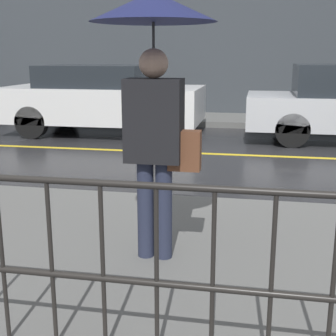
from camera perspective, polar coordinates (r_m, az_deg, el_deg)
The scene contains 7 objects.
ground_plane at distance 8.24m, azimuth 12.33°, elevation 1.41°, with size 80.00×80.00×0.00m, color #262628.
sidewalk_near at distance 3.84m, azimuth 13.78°, elevation -11.97°, with size 28.00×3.15×0.14m.
sidewalk_far at distance 12.13m, azimuth 11.98°, elevation 5.63°, with size 28.00×1.87×0.14m.
lane_marking at distance 8.24m, azimuth 12.33°, elevation 1.44°, with size 25.20×0.12×0.01m.
railing_foreground at distance 2.36m, azimuth 16.16°, elevation -11.21°, with size 12.00×0.04×0.96m.
pedestrian at distance 3.45m, azimuth -1.65°, elevation 12.91°, with size 0.91×0.91×1.99m.
car_white at distance 10.38m, azimuth -7.98°, elevation 8.38°, with size 4.21×1.92×1.48m.
Camera 1 is at (-0.25, -8.06, 1.70)m, focal length 50.00 mm.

